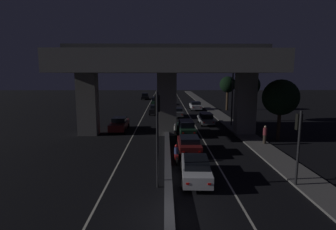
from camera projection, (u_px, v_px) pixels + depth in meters
ground_plane at (169, 220)px, 12.08m from camera, size 200.00×200.00×0.00m
lane_line_left_inner at (145, 112)px, 46.62m from camera, size 0.12×126.00×0.00m
lane_line_right_inner at (187, 112)px, 46.70m from camera, size 0.12×126.00×0.00m
median_divider at (166, 111)px, 46.63m from camera, size 0.46×126.00×0.43m
sidewalk_right at (223, 118)px, 39.83m from camera, size 2.26×126.00×0.13m
elevated_overpass at (167, 67)px, 28.11m from camera, size 22.38×10.49×9.83m
traffic_light_left_of_median at (157, 123)px, 15.05m from camera, size 0.30×0.49×5.66m
traffic_light_right_of_median at (299, 135)px, 15.27m from camera, size 0.30×0.49×4.58m
street_lamp at (230, 86)px, 32.98m from camera, size 2.50×0.32×8.72m
car_white_lead at (196, 168)px, 16.57m from camera, size 2.03×4.70×1.46m
car_dark_red_second at (189, 144)px, 22.29m from camera, size 1.94×4.20×1.43m
car_dark_green_third at (186, 127)px, 29.23m from camera, size 1.97×4.80×1.53m
car_silver_fourth at (206, 118)px, 34.92m from camera, size 1.90×4.45×1.55m
car_grey_fifth at (177, 112)px, 41.02m from camera, size 1.96×4.54×1.46m
car_white_sixth at (196, 106)px, 49.39m from camera, size 2.07×4.55×1.55m
car_dark_red_lead_oncoming at (119, 124)px, 31.04m from camera, size 1.92×4.74×1.58m
car_black_second_oncoming at (156, 109)px, 44.06m from camera, size 2.08×4.58×1.52m
car_dark_green_third_oncoming at (156, 101)px, 57.52m from camera, size 2.07×4.23×1.72m
car_black_fourth_oncoming at (145, 96)px, 70.09m from camera, size 2.15×4.89×1.69m
motorcycle_red_filtering_near at (176, 155)px, 19.82m from camera, size 0.33×1.87×1.41m
motorcycle_black_filtering_mid at (175, 130)px, 28.45m from camera, size 0.32×1.80×1.38m
pedestrian_on_sidewalk at (265, 135)px, 24.73m from camera, size 0.37×0.37×1.73m
roadside_tree_kerbside_near at (281, 98)px, 26.01m from camera, size 3.56×3.56×6.15m
roadside_tree_kerbside_mid at (249, 86)px, 36.44m from camera, size 3.17×3.17×6.70m
roadside_tree_kerbside_far at (228, 85)px, 48.24m from camera, size 2.97×2.97×6.27m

